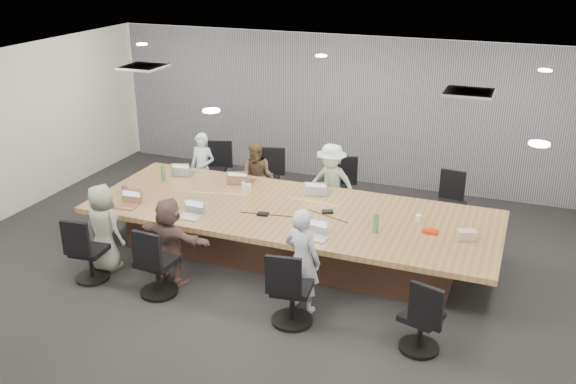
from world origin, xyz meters
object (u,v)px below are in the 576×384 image
(person_5, at_px, (170,241))
(canvas_bag, at_px, (467,235))
(bottle_green_right, at_px, (376,223))
(laptop_1, at_px, (244,181))
(conference_table, at_px, (290,230))
(person_1, at_px, (257,178))
(person_4, at_px, (104,228))
(person_2, at_px, (331,184))
(chair_7, at_px, (421,322))
(mug_brown, at_px, (124,189))
(chair_4, at_px, (90,255))
(person_6, at_px, (302,260))
(chair_2, at_px, (337,193))
(laptop_6, at_px, (317,238))
(bottle_clear, at_px, (243,189))
(chair_1, at_px, (266,183))
(laptop_0, at_px, (187,173))
(laptop_5, at_px, (190,217))
(chair_3, at_px, (450,210))
(chair_0, at_px, (213,175))
(person_0, at_px, (203,169))
(bottle_green_left, at_px, (163,173))
(stapler, at_px, (300,228))
(laptop_4, at_px, (126,206))
(chair_6, at_px, (292,294))
(laptop_2, at_px, (321,192))
(snack_packet, at_px, (431,231))
(chair_5, at_px, (157,267))

(person_5, relative_size, canvas_bag, 5.31)
(bottle_green_right, bearing_deg, laptop_1, 155.79)
(conference_table, xyz_separation_m, person_1, (-1.13, 1.35, 0.22))
(person_5, bearing_deg, bottle_green_right, -148.45)
(person_4, bearing_deg, person_2, -121.56)
(chair_7, bearing_deg, mug_brown, -178.23)
(chair_4, xyz_separation_m, bottle_green_right, (3.66, 1.39, 0.51))
(person_2, relative_size, person_6, 0.98)
(chair_2, distance_m, laptop_6, 2.57)
(bottle_green_right, height_order, bottle_clear, bottle_green_right)
(chair_1, xyz_separation_m, person_6, (1.80, -3.05, 0.30))
(chair_2, relative_size, laptop_0, 2.53)
(laptop_1, bearing_deg, laptop_5, 73.66)
(laptop_1, bearing_deg, chair_3, -177.00)
(chair_0, xyz_separation_m, chair_4, (-0.12, -3.40, -0.04))
(person_0, distance_m, bottle_clear, 1.75)
(chair_2, xyz_separation_m, bottle_clear, (-1.06, -1.48, 0.46))
(person_2, relative_size, bottle_green_left, 5.19)
(person_1, relative_size, stapler, 8.12)
(person_1, relative_size, laptop_4, 3.80)
(person_1, xyz_separation_m, laptop_1, (0.00, -0.55, 0.13))
(chair_6, bearing_deg, bottle_green_left, 138.47)
(bottle_green_right, bearing_deg, person_0, 154.79)
(mug_brown, relative_size, stapler, 0.72)
(chair_7, xyz_separation_m, laptop_5, (-3.48, 0.90, 0.38))
(chair_3, distance_m, chair_4, 5.56)
(laptop_6, bearing_deg, mug_brown, -177.52)
(bottle_green_left, bearing_deg, person_1, 37.74)
(bottle_green_left, bearing_deg, chair_4, -87.99)
(person_2, bearing_deg, chair_3, 15.93)
(chair_2, relative_size, laptop_1, 2.26)
(laptop_5, height_order, person_6, person_6)
(chair_1, height_order, laptop_2, chair_1)
(canvas_bag, bearing_deg, stapler, -166.08)
(bottle_clear, distance_m, mug_brown, 1.87)
(chair_4, height_order, laptop_4, laptop_4)
(laptop_2, xyz_separation_m, snack_packet, (1.85, -0.87, 0.01))
(person_5, distance_m, person_6, 1.91)
(mug_brown, bearing_deg, chair_3, 23.11)
(laptop_5, bearing_deg, chair_3, 38.13)
(person_2, xyz_separation_m, mug_brown, (-2.85, -1.67, 0.11))
(chair_6, relative_size, person_2, 0.59)
(person_5, distance_m, bottle_green_right, 2.79)
(laptop_5, xyz_separation_m, mug_brown, (-1.42, 0.48, 0.05))
(chair_0, relative_size, chair_5, 1.02)
(chair_1, xyz_separation_m, laptop_4, (-1.18, -2.50, 0.36))
(conference_table, bearing_deg, chair_5, -125.88)
(stapler, distance_m, canvas_bag, 2.21)
(laptop_0, height_order, bottle_clear, bottle_clear)
(chair_5, relative_size, canvas_bag, 3.38)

